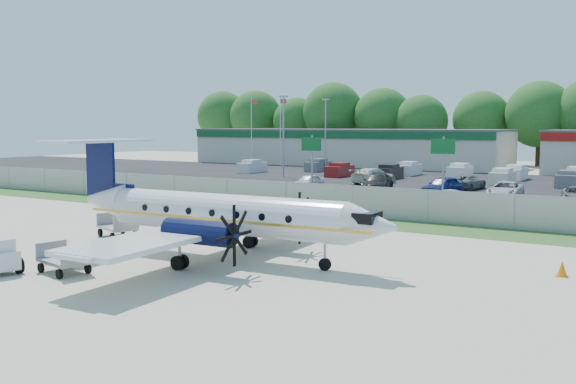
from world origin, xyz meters
The scene contains 27 objects.
ground centered at (0.00, 0.00, 0.00)m, with size 170.00×170.00×0.00m, color #BBB69E.
grass_verge centered at (0.00, 12.00, 0.01)m, with size 170.00×4.00×0.02m, color #2D561E.
access_road centered at (0.00, 19.00, 0.01)m, with size 170.00×8.00×0.02m, color black.
parking_lot centered at (0.00, 40.00, 0.01)m, with size 170.00×32.00×0.02m, color black.
perimeter_fence centered at (0.00, 14.00, 1.00)m, with size 120.00×0.06×1.99m.
building_west centered at (-24.00, 61.98, 2.63)m, with size 46.40×12.40×5.24m.
sign_left centered at (-8.00, 22.91, 3.61)m, with size 1.80×0.26×5.00m.
sign_mid centered at (3.00, 22.91, 3.61)m, with size 1.80×0.26×5.00m.
flagpole_west centered at (-35.92, 55.00, 5.64)m, with size 1.06×0.12×10.00m.
flagpole_east centered at (-30.92, 55.00, 5.64)m, with size 1.06×0.12×10.00m.
light_pole_nw centered at (-20.00, 38.00, 5.23)m, with size 0.90×0.35×9.09m.
light_pole_sw centered at (-20.00, 48.00, 5.23)m, with size 0.90×0.35×9.09m.
tree_line centered at (0.00, 74.00, 0.00)m, with size 112.00×6.00×14.00m, color #1C5218, non-canonical shape.
aircraft centered at (0.53, -0.71, 1.99)m, with size 16.56×16.35×5.14m.
baggage_cart_near centered at (-7.23, 0.69, 0.56)m, with size 2.62×2.09×1.20m.
baggage_cart_far centered at (-2.95, -6.28, 0.53)m, with size 2.41×1.74×1.14m.
cone_nose centered at (14.05, 3.36, 0.29)m, with size 0.43×0.43×0.62m.
cone_starboard_wing centered at (-5.76, 15.36, 0.27)m, with size 0.39×0.39×0.56m.
road_car_west centered at (-18.91, 17.72, 0.00)m, with size 1.36×3.90×1.28m, color #595B5E.
road_car_mid centered at (3.79, 20.66, 0.00)m, with size 1.42×4.08×1.34m, color silver.
parked_car_a centered at (-11.23, 28.16, 0.00)m, with size 1.57×3.89×1.33m, color silver.
parked_car_b centered at (-4.81, 29.15, 0.00)m, with size 2.19×5.39×1.56m, color black.
parked_car_c centered at (1.16, 28.76, 0.00)m, with size 1.91×4.74×1.62m, color navy.
parked_car_d centered at (6.13, 29.18, 0.00)m, with size 2.31×5.01×1.39m, color silver.
parked_car_f centered at (-8.07, 35.73, 0.00)m, with size 2.22×5.46×1.58m, color beige.
parked_car_g centered at (1.47, 34.83, 0.00)m, with size 2.26×4.89×1.36m, color #595B5E.
far_parking_rows centered at (0.00, 45.00, 0.00)m, with size 56.00×10.00×1.60m, color gray, non-canonical shape.
Camera 1 is at (17.60, -23.02, 5.87)m, focal length 40.00 mm.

